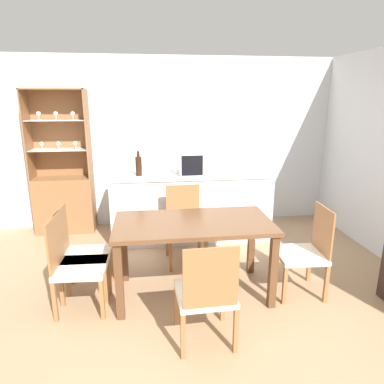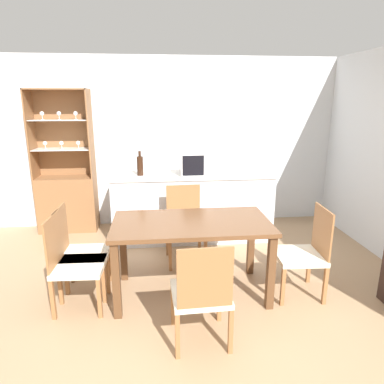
{
  "view_description": "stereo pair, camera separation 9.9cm",
  "coord_description": "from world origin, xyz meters",
  "px_view_note": "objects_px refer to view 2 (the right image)",
  "views": [
    {
      "loc": [
        -0.3,
        -2.66,
        1.94
      ],
      "look_at": [
        0.19,
        1.18,
        0.88
      ],
      "focal_mm": 32.0,
      "sensor_mm": 36.0,
      "label": 1
    },
    {
      "loc": [
        -0.21,
        -2.67,
        1.94
      ],
      "look_at": [
        0.19,
        1.18,
        0.88
      ],
      "focal_mm": 32.0,
      "sensor_mm": 36.0,
      "label": 2
    }
  ],
  "objects_px": {
    "display_cabinet": "(67,192)",
    "dining_chair_side_right_near": "(304,253)",
    "dining_chair_head_near": "(201,294)",
    "dining_chair_side_left_near": "(74,263)",
    "wine_bottle": "(140,165)",
    "dining_table": "(191,232)",
    "dining_chair_side_left_far": "(80,252)",
    "dining_chair_head_far": "(185,226)",
    "microwave": "(196,163)"
  },
  "relations": [
    {
      "from": "wine_bottle",
      "to": "dining_chair_head_near",
      "type": "bearing_deg",
      "value": -75.79
    },
    {
      "from": "dining_table",
      "to": "dining_chair_head_near",
      "type": "bearing_deg",
      "value": -89.86
    },
    {
      "from": "display_cabinet",
      "to": "dining_chair_side_right_near",
      "type": "relative_size",
      "value": 2.27
    },
    {
      "from": "dining_chair_head_far",
      "to": "display_cabinet",
      "type": "bearing_deg",
      "value": -38.49
    },
    {
      "from": "dining_chair_head_near",
      "to": "microwave",
      "type": "xyz_separation_m",
      "value": [
        0.21,
        2.18,
        0.65
      ]
    },
    {
      "from": "dining_table",
      "to": "dining_chair_side_left_far",
      "type": "bearing_deg",
      "value": 173.71
    },
    {
      "from": "dining_chair_head_far",
      "to": "dining_chair_side_left_near",
      "type": "distance_m",
      "value": 1.42
    },
    {
      "from": "display_cabinet",
      "to": "microwave",
      "type": "bearing_deg",
      "value": -16.15
    },
    {
      "from": "dining_chair_side_left_far",
      "to": "dining_chair_head_far",
      "type": "distance_m",
      "value": 1.28
    },
    {
      "from": "dining_chair_side_left_far",
      "to": "wine_bottle",
      "type": "bearing_deg",
      "value": 157.72
    },
    {
      "from": "dining_table",
      "to": "dining_chair_head_near",
      "type": "distance_m",
      "value": 0.79
    },
    {
      "from": "display_cabinet",
      "to": "dining_table",
      "type": "xyz_separation_m",
      "value": [
        1.67,
        -1.97,
        0.09
      ]
    },
    {
      "from": "display_cabinet",
      "to": "dining_chair_side_left_far",
      "type": "bearing_deg",
      "value": -73.35
    },
    {
      "from": "display_cabinet",
      "to": "dining_chair_side_left_far",
      "type": "distance_m",
      "value": 1.93
    },
    {
      "from": "dining_chair_side_left_near",
      "to": "wine_bottle",
      "type": "bearing_deg",
      "value": 162.25
    },
    {
      "from": "dining_chair_head_near",
      "to": "wine_bottle",
      "type": "relative_size",
      "value": 2.78
    },
    {
      "from": "dining_table",
      "to": "display_cabinet",
      "type": "bearing_deg",
      "value": 130.33
    },
    {
      "from": "dining_chair_head_near",
      "to": "microwave",
      "type": "height_order",
      "value": "microwave"
    },
    {
      "from": "dining_chair_side_left_far",
      "to": "dining_chair_head_far",
      "type": "relative_size",
      "value": 1.0
    },
    {
      "from": "dining_chair_head_near",
      "to": "dining_chair_side_left_far",
      "type": "bearing_deg",
      "value": 139.87
    },
    {
      "from": "display_cabinet",
      "to": "dining_table",
      "type": "height_order",
      "value": "display_cabinet"
    },
    {
      "from": "dining_chair_head_near",
      "to": "dining_chair_side_left_near",
      "type": "height_order",
      "value": "same"
    },
    {
      "from": "dining_table",
      "to": "dining_chair_head_near",
      "type": "height_order",
      "value": "dining_chair_head_near"
    },
    {
      "from": "dining_chair_head_far",
      "to": "dining_table",
      "type": "bearing_deg",
      "value": 87.68
    },
    {
      "from": "display_cabinet",
      "to": "dining_chair_head_near",
      "type": "height_order",
      "value": "display_cabinet"
    },
    {
      "from": "dining_chair_side_left_far",
      "to": "dining_chair_head_near",
      "type": "height_order",
      "value": "same"
    },
    {
      "from": "dining_chair_side_right_near",
      "to": "microwave",
      "type": "xyz_separation_m",
      "value": [
        -0.91,
        1.55,
        0.65
      ]
    },
    {
      "from": "dining_chair_head_near",
      "to": "microwave",
      "type": "distance_m",
      "value": 2.28
    },
    {
      "from": "dining_chair_side_right_near",
      "to": "wine_bottle",
      "type": "xyz_separation_m",
      "value": [
        -1.67,
        1.53,
        0.63
      ]
    },
    {
      "from": "dining_chair_side_right_near",
      "to": "dining_chair_head_near",
      "type": "distance_m",
      "value": 1.28
    },
    {
      "from": "dining_chair_head_far",
      "to": "dining_chair_side_left_near",
      "type": "xyz_separation_m",
      "value": [
        -1.12,
        -0.87,
        0.0
      ]
    },
    {
      "from": "dining_table",
      "to": "wine_bottle",
      "type": "xyz_separation_m",
      "value": [
        -0.55,
        1.41,
        0.41
      ]
    },
    {
      "from": "dining_chair_side_left_far",
      "to": "dining_chair_head_far",
      "type": "height_order",
      "value": "same"
    },
    {
      "from": "dining_chair_head_near",
      "to": "dining_chair_head_far",
      "type": "xyz_separation_m",
      "value": [
        -0.0,
        1.51,
        0.0
      ]
    },
    {
      "from": "display_cabinet",
      "to": "wine_bottle",
      "type": "height_order",
      "value": "display_cabinet"
    },
    {
      "from": "dining_chair_head_far",
      "to": "dining_chair_head_near",
      "type": "bearing_deg",
      "value": 87.66
    },
    {
      "from": "dining_table",
      "to": "dining_chair_head_far",
      "type": "height_order",
      "value": "dining_chair_head_far"
    },
    {
      "from": "dining_chair_head_near",
      "to": "dining_chair_head_far",
      "type": "distance_m",
      "value": 1.51
    },
    {
      "from": "dining_table",
      "to": "dining_chair_head_far",
      "type": "bearing_deg",
      "value": 90.17
    },
    {
      "from": "dining_chair_side_right_near",
      "to": "dining_chair_side_left_far",
      "type": "xyz_separation_m",
      "value": [
        -2.24,
        0.25,
        0.0
      ]
    },
    {
      "from": "dining_chair_side_left_far",
      "to": "dining_chair_head_near",
      "type": "xyz_separation_m",
      "value": [
        1.12,
        -0.88,
        0.0
      ]
    },
    {
      "from": "dining_chair_side_left_far",
      "to": "dining_chair_side_right_near",
      "type": "bearing_deg",
      "value": 85.37
    },
    {
      "from": "dining_chair_head_far",
      "to": "dining_chair_side_left_near",
      "type": "bearing_deg",
      "value": 35.59
    },
    {
      "from": "dining_chair_head_near",
      "to": "dining_chair_head_far",
      "type": "bearing_deg",
      "value": 88.14
    },
    {
      "from": "dining_chair_head_far",
      "to": "wine_bottle",
      "type": "height_order",
      "value": "wine_bottle"
    },
    {
      "from": "wine_bottle",
      "to": "display_cabinet",
      "type": "bearing_deg",
      "value": 153.63
    },
    {
      "from": "dining_table",
      "to": "dining_chair_side_right_near",
      "type": "distance_m",
      "value": 1.15
    },
    {
      "from": "display_cabinet",
      "to": "wine_bottle",
      "type": "bearing_deg",
      "value": -26.37
    },
    {
      "from": "microwave",
      "to": "dining_chair_side_right_near",
      "type": "bearing_deg",
      "value": -59.55
    },
    {
      "from": "dining_chair_head_far",
      "to": "dining_chair_side_left_far",
      "type": "bearing_deg",
      "value": 27.02
    }
  ]
}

